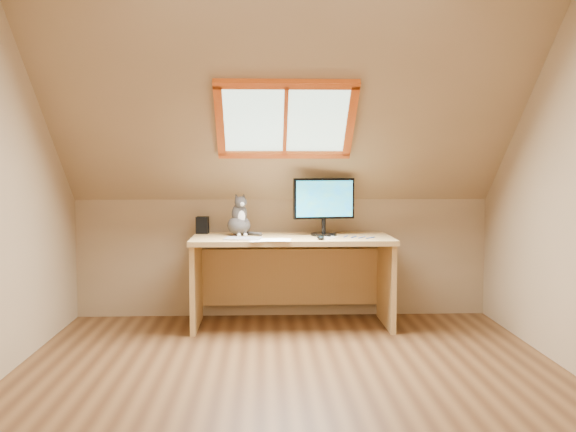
{
  "coord_description": "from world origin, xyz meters",
  "views": [
    {
      "loc": [
        -0.16,
        -3.69,
        1.29
      ],
      "look_at": [
        0.02,
        1.0,
        0.92
      ],
      "focal_mm": 40.0,
      "sensor_mm": 36.0,
      "label": 1
    }
  ],
  "objects": [
    {
      "name": "graphics_tablet",
      "position": [
        -0.32,
        1.2,
        0.73
      ],
      "size": [
        0.3,
        0.24,
        0.01
      ],
      "primitive_type": "cube",
      "rotation": [
        0.0,
        0.0,
        -0.17
      ],
      "color": "#B2B2B7",
      "rests_on": "desk"
    },
    {
      "name": "desk_speaker",
      "position": [
        -0.67,
        1.63,
        0.79
      ],
      "size": [
        0.11,
        0.11,
        0.14
      ],
      "primitive_type": "cube",
      "rotation": [
        0.0,
        0.0,
        -0.1
      ],
      "color": "black",
      "rests_on": "desk"
    },
    {
      "name": "room_shell",
      "position": [
        0.0,
        -0.09,
        1.43
      ],
      "size": [
        3.52,
        3.52,
        2.41
      ],
      "color": "tan",
      "rests_on": "ground"
    },
    {
      "name": "desk",
      "position": [
        0.06,
        1.45,
        0.5
      ],
      "size": [
        1.59,
        0.69,
        0.72
      ],
      "color": "tan",
      "rests_on": "ground"
    },
    {
      "name": "ground",
      "position": [
        0.0,
        0.0,
        0.0
      ],
      "size": [
        3.5,
        3.5,
        0.0
      ],
      "primitive_type": "plane",
      "color": "brown",
      "rests_on": "ground"
    },
    {
      "name": "cat",
      "position": [
        -0.36,
        1.47,
        0.85
      ],
      "size": [
        0.25,
        0.27,
        0.35
      ],
      "color": "#3F3937",
      "rests_on": "desk"
    },
    {
      "name": "cables",
      "position": [
        0.48,
        1.26,
        0.73
      ],
      "size": [
        0.51,
        0.26,
        0.01
      ],
      "color": "silver",
      "rests_on": "desk"
    },
    {
      "name": "mouse",
      "position": [
        0.27,
        1.15,
        0.74
      ],
      "size": [
        0.06,
        0.1,
        0.03
      ],
      "primitive_type": "ellipsoid",
      "rotation": [
        0.0,
        0.0,
        0.12
      ],
      "color": "black",
      "rests_on": "desk"
    },
    {
      "name": "monitor",
      "position": [
        0.32,
        1.44,
        0.99
      ],
      "size": [
        0.5,
        0.21,
        0.46
      ],
      "color": "black",
      "rests_on": "desk"
    },
    {
      "name": "papers",
      "position": [
        -0.06,
        1.12,
        0.73
      ],
      "size": [
        0.33,
        0.27,
        0.0
      ],
      "color": "white",
      "rests_on": "desk"
    }
  ]
}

